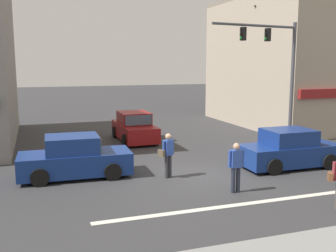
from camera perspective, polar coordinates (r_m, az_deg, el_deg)
ground_plane at (r=15.32m, az=4.00°, el=-6.96°), size 120.00×120.00×0.00m
lane_marking_stripe at (r=12.34m, az=10.44°, el=-11.13°), size 9.00×0.24×0.01m
building_right_corner at (r=29.63m, az=19.75°, el=8.83°), size 10.62×11.56×8.72m
utility_pole_far_right at (r=25.68m, az=13.52°, el=8.76°), size 1.40×0.22×8.07m
traffic_light_mast at (r=19.94m, az=15.66°, el=8.61°), size 4.85×0.84×6.20m
sedan_waiting_far at (r=16.87m, az=17.22°, el=-3.37°), size 4.12×1.92×1.58m
sedan_crossing_center at (r=15.14m, az=-13.38°, el=-4.62°), size 4.16×1.99×1.58m
sedan_crossing_leftbound at (r=21.67m, az=-4.90°, el=-0.27°), size 1.91×4.12×1.58m
pedestrian_mid_crossing at (r=13.13m, az=9.84°, el=-5.53°), size 0.57×0.23×1.67m
pedestrian_far_side at (r=14.59m, az=-0.05°, el=-3.90°), size 0.68×0.44×1.67m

